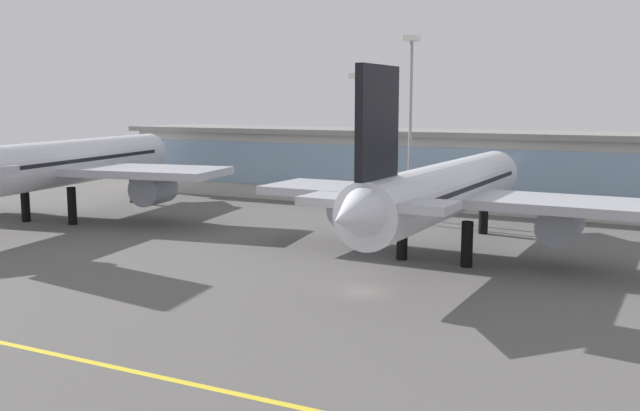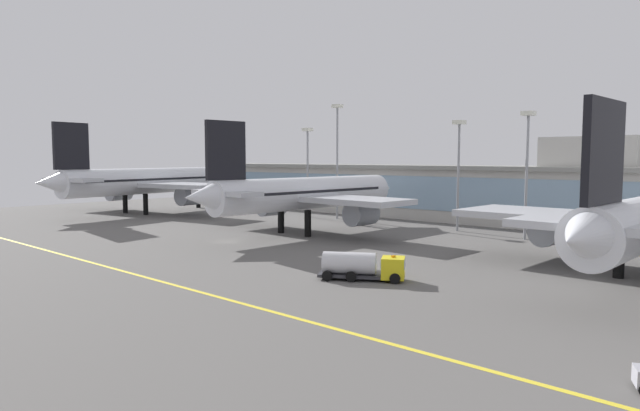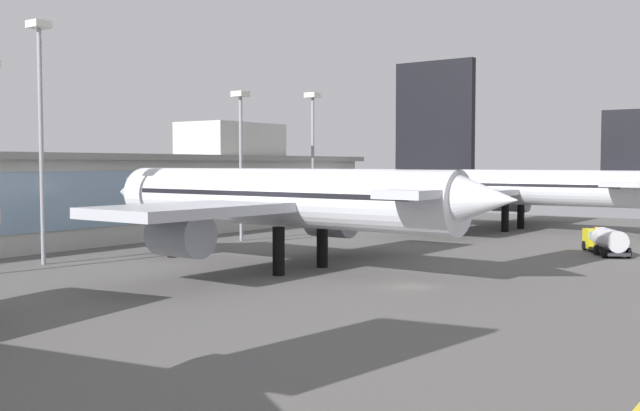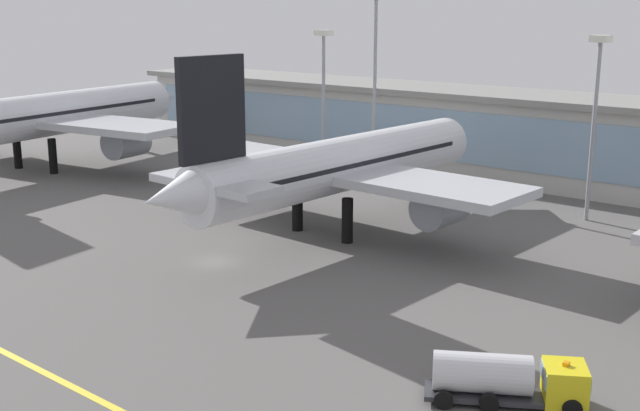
% 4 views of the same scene
% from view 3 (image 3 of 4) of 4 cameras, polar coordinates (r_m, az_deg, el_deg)
% --- Properties ---
extents(ground_plane, '(180.00, 180.00, 0.00)m').
position_cam_3_polar(ground_plane, '(61.26, 6.94, -6.18)').
color(ground_plane, '#5B5956').
extents(terminal_building, '(125.55, 14.00, 16.45)m').
position_cam_3_polar(terminal_building, '(96.11, -19.83, 0.71)').
color(terminal_building, beige).
rests_on(terminal_building, ground).
extents(airliner_near_right, '(39.07, 47.23, 18.24)m').
position_cam_3_polar(airliner_near_right, '(70.62, -3.22, 0.52)').
color(airliner_near_right, black).
rests_on(airliner_near_right, ground).
extents(airliner_far_right, '(44.56, 55.56, 17.41)m').
position_cam_3_polar(airliner_far_right, '(116.56, 13.07, 1.33)').
color(airliner_far_right, black).
rests_on(airliner_far_right, ground).
extents(fuel_tanker_truck, '(8.98, 6.80, 2.90)m').
position_cam_3_polar(fuel_tanker_truck, '(88.51, 20.95, -2.49)').
color(fuel_tanker_truck, black).
rests_on(fuel_tanker_truck, ground).
extents(apron_light_mast_west, '(1.80, 1.80, 19.27)m').
position_cam_3_polar(apron_light_mast_west, '(96.92, -6.07, 4.98)').
color(apron_light_mast_west, gray).
rests_on(apron_light_mast_west, ground).
extents(apron_light_mast_east, '(1.80, 1.80, 23.87)m').
position_cam_3_polar(apron_light_mast_east, '(78.56, -20.58, 7.11)').
color(apron_light_mast_east, gray).
rests_on(apron_light_mast_east, ground).
extents(apron_light_mast_far_east, '(1.80, 1.80, 19.99)m').
position_cam_3_polar(apron_light_mast_far_east, '(105.76, -0.56, 5.07)').
color(apron_light_mast_far_east, gray).
rests_on(apron_light_mast_far_east, ground).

